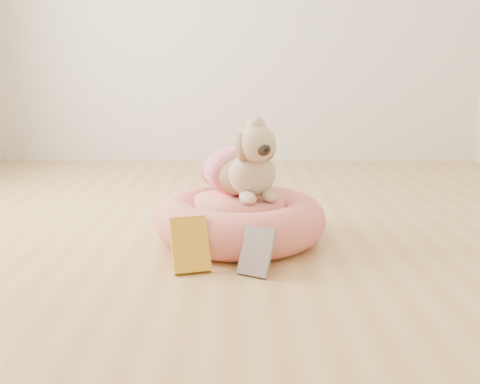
{
  "coord_description": "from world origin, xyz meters",
  "views": [
    {
      "loc": [
        0.02,
        -2.24,
        0.72
      ],
      "look_at": [
        0.02,
        -0.01,
        0.23
      ],
      "focal_mm": 40.0,
      "sensor_mm": 36.0,
      "label": 1
    }
  ],
  "objects_px": {
    "book_yellow": "(190,245)",
    "book_white": "(257,252)",
    "dog": "(243,155)",
    "pet_bed": "(240,219)"
  },
  "relations": [
    {
      "from": "pet_bed",
      "to": "book_yellow",
      "type": "relative_size",
      "value": 3.58
    },
    {
      "from": "pet_bed",
      "to": "dog",
      "type": "distance_m",
      "value": 0.29
    },
    {
      "from": "dog",
      "to": "book_white",
      "type": "height_order",
      "value": "dog"
    },
    {
      "from": "pet_bed",
      "to": "book_yellow",
      "type": "height_order",
      "value": "book_yellow"
    },
    {
      "from": "dog",
      "to": "book_white",
      "type": "distance_m",
      "value": 0.54
    },
    {
      "from": "pet_bed",
      "to": "book_white",
      "type": "relative_size",
      "value": 4.15
    },
    {
      "from": "dog",
      "to": "pet_bed",
      "type": "bearing_deg",
      "value": -130.41
    },
    {
      "from": "book_yellow",
      "to": "dog",
      "type": "bearing_deg",
      "value": 48.67
    },
    {
      "from": "pet_bed",
      "to": "book_white",
      "type": "bearing_deg",
      "value": -81.65
    },
    {
      "from": "book_yellow",
      "to": "book_white",
      "type": "xyz_separation_m",
      "value": [
        0.25,
        -0.04,
        -0.01
      ]
    }
  ]
}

